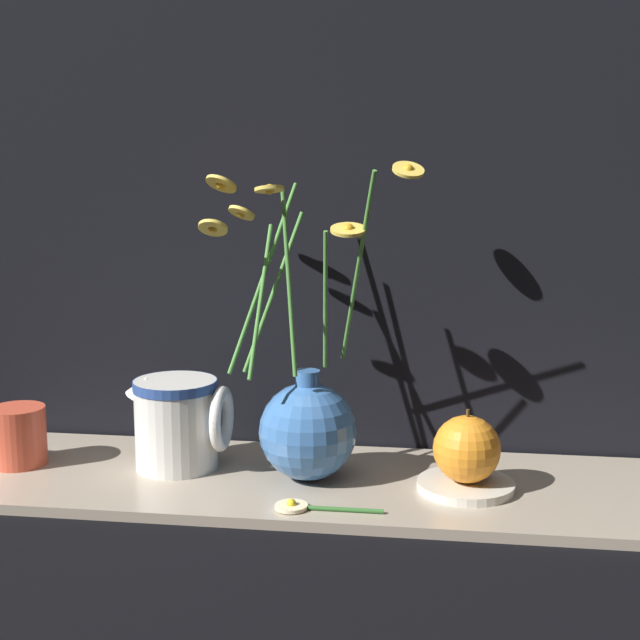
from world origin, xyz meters
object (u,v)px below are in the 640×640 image
(yellow_mug, at_px, (15,436))
(ceramic_pitcher, at_px, (179,419))
(orange_fruit, at_px, (467,449))
(vase_with_flowers, at_px, (307,422))

(yellow_mug, bearing_deg, ceramic_pitcher, 5.69)
(orange_fruit, bearing_deg, yellow_mug, 178.95)
(orange_fruit, bearing_deg, ceramic_pitcher, 175.01)
(vase_with_flowers, distance_m, yellow_mug, 0.37)
(yellow_mug, distance_m, ceramic_pitcher, 0.21)
(yellow_mug, relative_size, orange_fruit, 0.91)
(ceramic_pitcher, bearing_deg, vase_with_flowers, -6.46)
(ceramic_pitcher, bearing_deg, yellow_mug, -174.31)
(vase_with_flowers, xyz_separation_m, orange_fruit, (0.19, -0.01, -0.02))
(yellow_mug, xyz_separation_m, ceramic_pitcher, (0.20, 0.02, 0.02))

